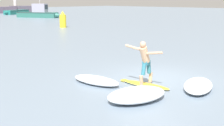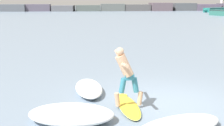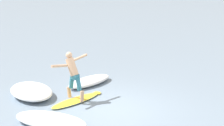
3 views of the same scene
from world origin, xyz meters
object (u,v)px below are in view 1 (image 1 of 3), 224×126
(surfer, at_px, (145,59))
(channel_marker_buoy, at_px, (63,20))
(small_boat_offshore, at_px, (16,12))
(surfboard, at_px, (145,85))
(fishing_boat_near_jetty, at_px, (39,13))

(surfer, relative_size, channel_marker_buoy, 0.88)
(channel_marker_buoy, bearing_deg, small_boat_offshore, 68.44)
(surfer, bearing_deg, small_boat_offshore, 64.41)
(small_boat_offshore, xyz_separation_m, channel_marker_buoy, (-13.12, -33.22, 0.37))
(surfboard, distance_m, small_boat_offshore, 61.06)
(surfer, distance_m, fishing_boat_near_jetty, 46.49)
(fishing_boat_near_jetty, xyz_separation_m, channel_marker_buoy, (-9.33, -18.69, 0.04))
(fishing_boat_near_jetty, relative_size, small_boat_offshore, 1.04)
(surfer, relative_size, small_boat_offshore, 0.20)
(surfer, xyz_separation_m, fishing_boat_near_jetty, (22.62, 40.62, -0.26))
(fishing_boat_near_jetty, height_order, channel_marker_buoy, fishing_boat_near_jetty)
(surfboard, distance_m, fishing_boat_near_jetty, 46.41)
(surfer, height_order, fishing_boat_near_jetty, fishing_boat_near_jetty)
(surfboard, xyz_separation_m, fishing_boat_near_jetty, (22.52, 40.57, 0.75))
(surfboard, relative_size, surfer, 1.35)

